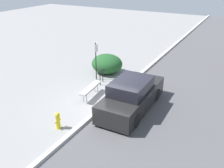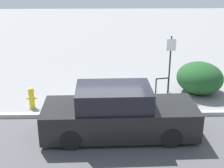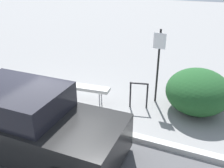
{
  "view_description": "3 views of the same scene",
  "coord_description": "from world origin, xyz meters",
  "px_view_note": "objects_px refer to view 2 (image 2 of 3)",
  "views": [
    {
      "loc": [
        -9.42,
        -5.49,
        6.13
      ],
      "look_at": [
        0.6,
        0.0,
        0.89
      ],
      "focal_mm": 40.0,
      "sensor_mm": 36.0,
      "label": 1
    },
    {
      "loc": [
        -0.13,
        -9.6,
        4.75
      ],
      "look_at": [
        0.16,
        1.32,
        0.67
      ],
      "focal_mm": 50.0,
      "sensor_mm": 36.0,
      "label": 2
    },
    {
      "loc": [
        3.99,
        -4.83,
        3.86
      ],
      "look_at": [
        1.24,
        1.5,
        0.64
      ],
      "focal_mm": 40.0,
      "sensor_mm": 36.0,
      "label": 3
    }
  ],
  "objects_px": {
    "bike_rack": "(162,86)",
    "fire_hydrant": "(32,97)",
    "bench": "(117,90)",
    "parked_car_near": "(118,114)",
    "sign_post": "(170,59)"
  },
  "relations": [
    {
      "from": "bike_rack",
      "to": "parked_car_near",
      "type": "distance_m",
      "value": 3.33
    },
    {
      "from": "bench",
      "to": "bike_rack",
      "type": "xyz_separation_m",
      "value": [
        1.75,
        0.39,
        -0.0
      ]
    },
    {
      "from": "bike_rack",
      "to": "fire_hydrant",
      "type": "bearing_deg",
      "value": -171.13
    },
    {
      "from": "bike_rack",
      "to": "sign_post",
      "type": "relative_size",
      "value": 0.36
    },
    {
      "from": "bench",
      "to": "sign_post",
      "type": "bearing_deg",
      "value": 18.33
    },
    {
      "from": "bench",
      "to": "sign_post",
      "type": "distance_m",
      "value": 2.49
    },
    {
      "from": "bike_rack",
      "to": "parked_car_near",
      "type": "relative_size",
      "value": 0.18
    },
    {
      "from": "fire_hydrant",
      "to": "parked_car_near",
      "type": "xyz_separation_m",
      "value": [
        3.02,
        -2.03,
        0.28
      ]
    },
    {
      "from": "bench",
      "to": "parked_car_near",
      "type": "xyz_separation_m",
      "value": [
        -0.07,
        -2.4,
        0.18
      ]
    },
    {
      "from": "bike_rack",
      "to": "parked_car_near",
      "type": "height_order",
      "value": "parked_car_near"
    },
    {
      "from": "sign_post",
      "to": "bench",
      "type": "bearing_deg",
      "value": -155.49
    },
    {
      "from": "bench",
      "to": "fire_hydrant",
      "type": "distance_m",
      "value": 3.11
    },
    {
      "from": "bench",
      "to": "fire_hydrant",
      "type": "relative_size",
      "value": 2.42
    },
    {
      "from": "bike_rack",
      "to": "parked_car_near",
      "type": "bearing_deg",
      "value": -123.1
    },
    {
      "from": "bench",
      "to": "parked_car_near",
      "type": "bearing_deg",
      "value": -97.77
    }
  ]
}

